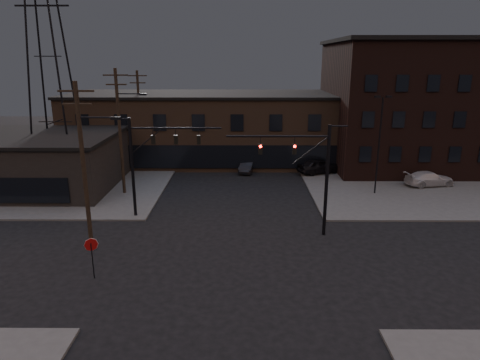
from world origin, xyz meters
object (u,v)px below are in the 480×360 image
stop_sign (91,249)px  parked_car_lot_a (319,166)px  traffic_signal_far (148,156)px  parked_car_lot_b (429,179)px  traffic_signal_near (311,169)px  car_crossing (247,166)px

stop_sign → parked_car_lot_a: bearing=53.8°
traffic_signal_far → parked_car_lot_b: size_ratio=1.65×
traffic_signal_far → parked_car_lot_a: 20.94m
traffic_signal_near → stop_sign: traffic_signal_near is taller
traffic_signal_far → parked_car_lot_b: bearing=18.3°
stop_sign → parked_car_lot_a: stop_sign is taller
traffic_signal_near → car_crossing: (-4.23, 17.83, -4.27)m
parked_car_lot_b → parked_car_lot_a: bearing=53.7°
traffic_signal_near → car_crossing: 18.81m
stop_sign → traffic_signal_far: bearing=82.7°
stop_sign → car_crossing: 25.99m
traffic_signal_far → stop_sign: bearing=-97.3°
stop_sign → car_crossing: (9.13, 24.31, -1.18)m
traffic_signal_near → parked_car_lot_a: 17.58m
stop_sign → parked_car_lot_a: size_ratio=0.52×
traffic_signal_far → stop_sign: size_ratio=3.23×
traffic_signal_far → parked_car_lot_b: 27.50m
stop_sign → car_crossing: stop_sign is taller
parked_car_lot_a → car_crossing: parked_car_lot_a is taller
traffic_signal_far → parked_car_lot_b: (25.82, 8.52, -4.16)m
traffic_signal_near → parked_car_lot_b: bearing=41.2°
traffic_signal_far → parked_car_lot_a: (15.72, 13.24, -4.04)m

